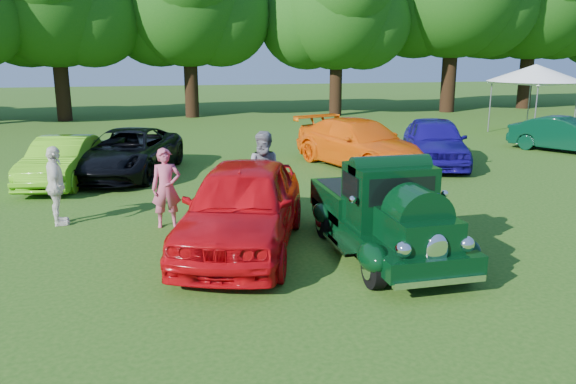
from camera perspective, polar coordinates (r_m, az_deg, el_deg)
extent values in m
plane|color=#214F12|center=(10.03, 7.56, -7.59)|extent=(120.00, 120.00, 0.00)
cylinder|color=black|center=(9.10, 8.75, -7.59)|extent=(0.20, 0.69, 0.69)
cylinder|color=black|center=(9.77, 17.22, -6.55)|extent=(0.20, 0.69, 0.69)
cylinder|color=black|center=(11.46, 3.75, -2.92)|extent=(0.20, 0.69, 0.69)
cylinder|color=black|center=(11.99, 10.81, -2.37)|extent=(0.20, 0.69, 0.69)
cube|color=black|center=(10.55, 9.81, -3.79)|extent=(1.60, 4.19, 0.32)
cube|color=black|center=(9.36, 12.93, -3.85)|extent=(1.02, 1.35, 0.58)
cube|color=black|center=(10.26, 10.23, -0.32)|extent=(1.45, 1.07, 1.12)
cube|color=black|center=(9.76, 11.48, 0.08)|extent=(1.21, 0.06, 0.48)
cube|color=black|center=(11.61, 7.39, -0.73)|extent=(1.60, 1.91, 0.54)
cube|color=black|center=(11.55, 7.43, 0.52)|extent=(1.38, 1.67, 0.05)
ellipsoid|color=black|center=(9.03, 8.62, -6.56)|extent=(0.46, 0.80, 0.46)
ellipsoid|color=black|center=(9.72, 17.43, -5.55)|extent=(0.46, 0.80, 0.46)
ellipsoid|color=black|center=(11.39, 3.49, -2.13)|extent=(0.35, 0.67, 0.39)
ellipsoid|color=black|center=(11.97, 11.09, -1.58)|extent=(0.35, 0.67, 0.39)
ellipsoid|color=white|center=(8.81, 14.90, -5.86)|extent=(0.38, 0.12, 0.55)
sphere|color=white|center=(8.62, 11.65, -5.72)|extent=(0.26, 0.26, 0.26)
sphere|color=white|center=(9.10, 17.63, -5.05)|extent=(0.26, 0.26, 0.26)
cube|color=white|center=(8.85, 15.16, -8.76)|extent=(1.51, 0.10, 0.10)
cube|color=white|center=(12.57, 5.79, -1.30)|extent=(1.51, 0.10, 0.10)
imported|color=red|center=(10.67, -4.64, -1.42)|extent=(3.52, 5.33, 1.69)
imported|color=#5BB918|center=(17.27, -21.93, 2.94)|extent=(2.13, 4.26, 1.34)
imported|color=black|center=(17.89, -16.02, 3.87)|extent=(3.80, 5.55, 1.41)
imported|color=#F86108|center=(18.67, 7.33, 4.91)|extent=(3.77, 5.75, 1.55)
imported|color=navy|center=(19.49, 14.68, 5.01)|extent=(3.40, 5.04, 1.59)
imported|color=black|center=(23.88, 26.33, 5.24)|extent=(3.27, 4.11, 1.31)
imported|color=#BA4C6A|center=(12.27, -12.27, 0.40)|extent=(0.63, 0.42, 1.71)
imported|color=gray|center=(12.85, -2.24, 1.87)|extent=(1.12, 0.98, 1.95)
imported|color=silver|center=(13.11, -22.51, 0.56)|extent=(0.59, 1.08, 1.74)
cube|color=white|center=(28.65, 23.76, 10.16)|extent=(3.48, 3.48, 0.12)
cone|color=white|center=(28.63, 23.84, 11.02)|extent=(5.10, 5.10, 0.77)
cylinder|color=slate|center=(26.90, 23.84, 7.39)|extent=(0.06, 0.06, 2.32)
cylinder|color=slate|center=(28.62, 19.82, 8.07)|extent=(0.06, 0.06, 2.32)
cylinder|color=slate|center=(28.95, 27.17, 7.43)|extent=(0.06, 0.06, 2.32)
cylinder|color=slate|center=(30.56, 23.24, 8.09)|extent=(0.06, 0.06, 2.32)
cylinder|color=black|center=(33.84, -21.98, 10.08)|extent=(0.80, 0.80, 3.98)
cylinder|color=black|center=(33.82, -9.81, 10.86)|extent=(0.80, 0.80, 3.98)
sphere|color=#0F4910|center=(33.90, -10.14, 18.54)|extent=(7.27, 7.27, 7.27)
cylinder|color=black|center=(34.37, 4.87, 10.84)|extent=(0.74, 0.74, 3.72)
sphere|color=#0F4910|center=(34.41, 5.02, 17.90)|extent=(6.79, 6.79, 6.79)
cylinder|color=black|center=(37.82, 16.02, 11.31)|extent=(0.92, 0.92, 4.61)
cylinder|color=black|center=(42.09, 23.02, 10.88)|extent=(0.89, 0.89, 4.47)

